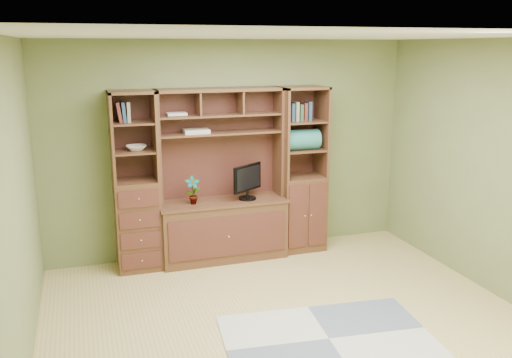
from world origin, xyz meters
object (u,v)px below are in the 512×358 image
object	(u,v)px
left_tower	(136,182)
right_tower	(301,170)
monitor	(247,176)
center_hutch	(222,176)

from	to	relation	value
left_tower	right_tower	xyz separation A→B (m)	(2.02, 0.00, 0.00)
left_tower	monitor	size ratio (longest dim) A/B	3.52
center_hutch	right_tower	distance (m)	1.03
center_hutch	left_tower	xyz separation A→B (m)	(-1.00, 0.04, 0.00)
left_tower	right_tower	bearing A→B (deg)	0.00
left_tower	monitor	xyz separation A→B (m)	(1.30, -0.07, -0.00)
center_hutch	right_tower	xyz separation A→B (m)	(1.02, 0.04, 0.00)
right_tower	left_tower	bearing A→B (deg)	180.00
center_hutch	right_tower	bearing A→B (deg)	2.23
center_hutch	left_tower	bearing A→B (deg)	177.71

